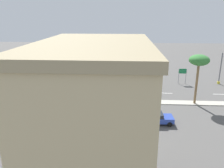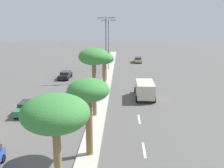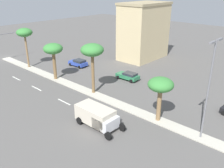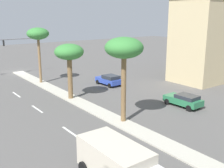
{
  "view_description": "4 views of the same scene",
  "coord_description": "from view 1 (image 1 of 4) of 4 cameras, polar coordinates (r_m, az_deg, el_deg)",
  "views": [
    {
      "loc": [
        -34.85,
        21.06,
        13.75
      ],
      "look_at": [
        2.62,
        23.38,
        2.19
      ],
      "focal_mm": 36.58,
      "sensor_mm": 36.0,
      "label": 1
    },
    {
      "loc": [
        2.72,
        -1.43,
        11.25
      ],
      "look_at": [
        1.5,
        32.06,
        2.97
      ],
      "focal_mm": 44.99,
      "sensor_mm": 36.0,
      "label": 2
    },
    {
      "loc": [
        23.02,
        53.95,
        15.6
      ],
      "look_at": [
        0.19,
        33.16,
        2.88
      ],
      "focal_mm": 38.79,
      "sensor_mm": 36.0,
      "label": 3
    },
    {
      "loc": [
        14.65,
        47.2,
        9.58
      ],
      "look_at": [
        -3.44,
        22.89,
        1.96
      ],
      "focal_mm": 44.04,
      "sensor_mm": 36.0,
      "label": 4
    }
  ],
  "objects": [
    {
      "name": "ground_plane",
      "position": [
        39.39,
        -14.7,
        -3.91
      ],
      "size": [
        160.0,
        160.0,
        0.0
      ],
      "primitive_type": "plane",
      "color": "#565451"
    },
    {
      "name": "box_truck",
      "position": [
        45.17,
        -16.05,
        0.44
      ],
      "size": [
        2.61,
        6.03,
        2.36
      ],
      "color": "silver",
      "rests_on": "ground"
    },
    {
      "name": "palm_tree_front",
      "position": [
        35.99,
        5.86,
        3.54
      ],
      "size": [
        3.32,
        3.32,
        6.36
      ],
      "color": "brown",
      "rests_on": "median_curb"
    },
    {
      "name": "lane_stripe_far",
      "position": [
        45.18,
        25.56,
        -2.34
      ],
      "size": [
        0.2,
        2.8,
        0.01
      ],
      "primitive_type": "cube",
      "color": "silver",
      "rests_on": "ground"
    },
    {
      "name": "sedan_green_rear",
      "position": [
        30.6,
        -12.37,
        -8.47
      ],
      "size": [
        2.07,
        4.16,
        1.36
      ],
      "color": "#287047",
      "rests_on": "ground"
    },
    {
      "name": "palm_tree_far",
      "position": [
        40.99,
        -25.15,
        2.63
      ],
      "size": [
        3.07,
        3.07,
        5.55
      ],
      "color": "olive",
      "rests_on": "median_curb"
    },
    {
      "name": "sedan_blue_mid",
      "position": [
        30.62,
        11.15,
        -8.3
      ],
      "size": [
        2.18,
        4.01,
        1.46
      ],
      "color": "#2D47AD",
      "rests_on": "ground"
    },
    {
      "name": "palm_tree_leading",
      "position": [
        37.04,
        20.94,
        5.31
      ],
      "size": [
        3.06,
        3.06,
        7.8
      ],
      "color": "olive",
      "rests_on": "median_curb"
    },
    {
      "name": "palm_tree_near",
      "position": [
        36.06,
        -8.93,
        5.54
      ],
      "size": [
        3.39,
        3.39,
        7.66
      ],
      "color": "brown",
      "rests_on": "median_curb"
    },
    {
      "name": "lane_stripe_outboard",
      "position": [
        41.84,
        3.97,
        -2.11
      ],
      "size": [
        0.2,
        2.8,
        0.01
      ],
      "primitive_type": "cube",
      "color": "silver",
      "rests_on": "ground"
    },
    {
      "name": "commercial_building",
      "position": [
        15.66,
        -4.13,
        -12.16
      ],
      "size": [
        11.33,
        6.87,
        12.17
      ],
      "color": "#C6B284",
      "rests_on": "ground"
    },
    {
      "name": "directional_road_sign",
      "position": [
        48.55,
        17.22,
        2.68
      ],
      "size": [
        0.1,
        1.61,
        3.14
      ],
      "color": "gray",
      "rests_on": "ground"
    },
    {
      "name": "lane_stripe_rear",
      "position": [
        42.44,
        13.04,
        -2.24
      ],
      "size": [
        0.2,
        2.8,
        0.01
      ],
      "primitive_type": "cube",
      "color": "silver",
      "rests_on": "ground"
    },
    {
      "name": "lane_stripe_trailing",
      "position": [
        42.4,
        -5.98,
        -1.9
      ],
      "size": [
        0.2,
        2.8,
        0.01
      ],
      "primitive_type": "cube",
      "color": "silver",
      "rests_on": "ground"
    }
  ]
}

